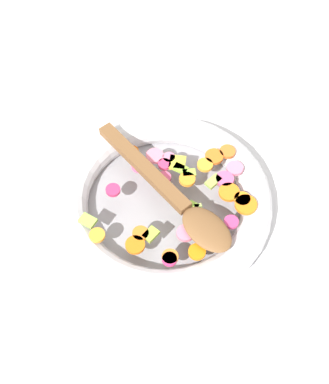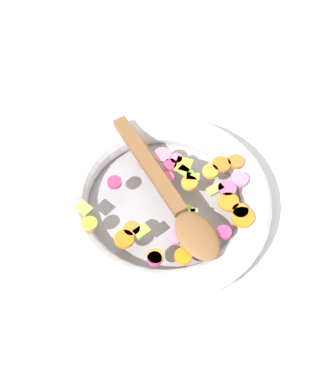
# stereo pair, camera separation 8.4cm
# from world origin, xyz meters

# --- Properties ---
(ground_plane) EXTENTS (4.00, 4.00, 0.00)m
(ground_plane) POSITION_xyz_m (0.00, 0.00, 0.00)
(ground_plane) COLOR silver
(skillet) EXTENTS (0.35, 0.35, 0.05)m
(skillet) POSITION_xyz_m (0.00, 0.00, 0.02)
(skillet) COLOR gray
(skillet) RESTS_ON ground_plane
(chopped_vegetables) EXTENTS (0.28, 0.23, 0.01)m
(chopped_vegetables) POSITION_xyz_m (-0.03, 0.01, 0.05)
(chopped_vegetables) COLOR orange
(chopped_vegetables) RESTS_ON skillet
(wooden_spoon) EXTENTS (0.17, 0.28, 0.01)m
(wooden_spoon) POSITION_xyz_m (-0.01, 0.02, 0.06)
(wooden_spoon) COLOR brown
(wooden_spoon) RESTS_ON chopped_vegetables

